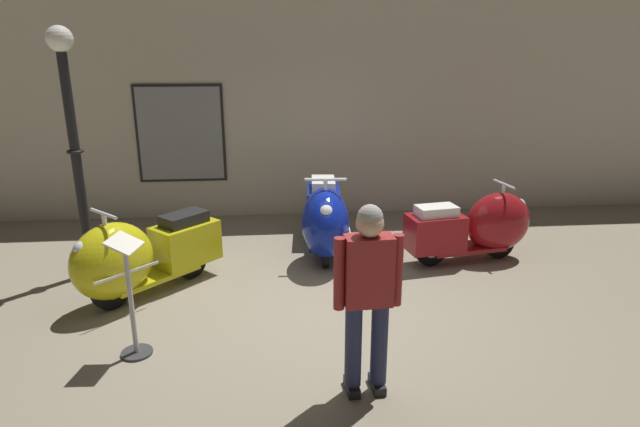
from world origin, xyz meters
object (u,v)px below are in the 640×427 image
(scooter_1, at_px, (325,218))
(scooter_2, at_px, (479,226))
(visitor_0, at_px, (368,288))
(info_stanchion, at_px, (132,307))
(lamppost, at_px, (74,146))
(scooter_0, at_px, (137,256))

(scooter_1, relative_size, scooter_2, 1.10)
(scooter_1, relative_size, visitor_0, 1.21)
(scooter_2, bearing_deg, info_stanchion, -163.63)
(scooter_1, bearing_deg, lamppost, -79.30)
(scooter_0, height_order, lamppost, lamppost)
(visitor_0, bearing_deg, scooter_2, -40.13)
(scooter_1, distance_m, info_stanchion, 2.94)
(scooter_2, bearing_deg, scooter_0, -179.64)
(info_stanchion, bearing_deg, scooter_2, 25.79)
(info_stanchion, bearing_deg, scooter_0, 100.75)
(lamppost, distance_m, info_stanchion, 2.39)
(scooter_0, xyz_separation_m, scooter_2, (4.09, 0.71, -0.02))
(scooter_0, xyz_separation_m, lamppost, (-0.75, 0.71, 1.09))
(visitor_0, bearing_deg, scooter_1, -3.05)
(scooter_0, height_order, info_stanchion, info_stanchion)
(scooter_2, distance_m, visitor_0, 3.25)
(lamppost, xyz_separation_m, info_stanchion, (0.97, -1.88, -1.11))
(lamppost, bearing_deg, scooter_0, -43.62)
(scooter_2, bearing_deg, scooter_1, 160.56)
(scooter_1, bearing_deg, scooter_2, 84.02)
(scooter_1, bearing_deg, info_stanchion, -36.96)
(lamppost, relative_size, info_stanchion, 2.55)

